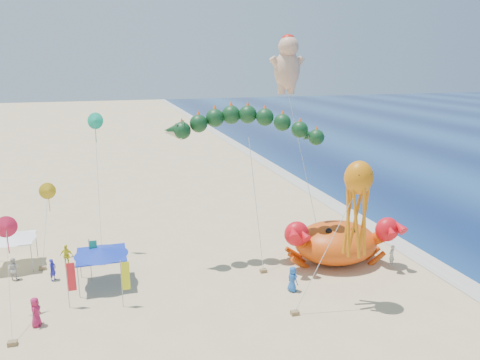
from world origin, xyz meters
The scene contains 11 objects.
ground centered at (0.00, 0.00, 0.00)m, with size 320.00×320.00×0.00m, color #D1B784.
foam_strip centered at (12.00, 0.00, 0.01)m, with size 320.00×320.00×0.00m, color silver.
crab_inflatable centered at (5.07, -0.56, 1.71)m, with size 8.86×6.37×3.88m.
dragon_kite centered at (-1.68, 1.42, 10.41)m, with size 11.87×4.39×11.70m.
cherub_kite centered at (3.48, 6.50, 15.09)m, with size 4.38×2.05×17.40m.
octopus_kite centered at (2.90, -6.73, 6.93)m, with size 5.16×1.62×9.48m.
canopy_blue centered at (-12.43, 0.66, 2.44)m, with size 3.66×3.66×2.71m.
canopy_white centered at (-18.87, 5.57, 2.44)m, with size 3.42×3.42×2.71m.
feather_flags centered at (-14.75, -0.37, 2.01)m, with size 10.16×5.07×3.20m.
beachgoers centered at (-12.98, 0.52, 0.86)m, with size 30.32×9.47×1.82m.
small_kites centered at (-15.33, 3.80, 6.54)m, with size 6.84×12.03×11.44m.
Camera 1 is at (-11.73, -30.94, 15.33)m, focal length 35.00 mm.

